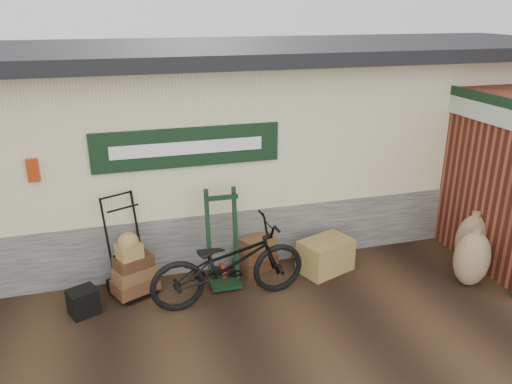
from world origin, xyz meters
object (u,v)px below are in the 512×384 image
porter_trolley (127,245)px  green_barrow (223,238)px  wicker_hamper (326,255)px  black_trunk (83,302)px  suitcase_stack (256,253)px  bicycle (229,259)px

porter_trolley → green_barrow: (1.31, -0.15, -0.01)m
porter_trolley → wicker_hamper: (2.87, -0.24, -0.46)m
wicker_hamper → black_trunk: wicker_hamper is taller
suitcase_stack → bicycle: size_ratio=0.28×
porter_trolley → green_barrow: porter_trolley is taller
porter_trolley → green_barrow: bearing=-30.8°
wicker_hamper → black_trunk: bearing=-177.0°
wicker_hamper → bicycle: size_ratio=0.36×
green_barrow → suitcase_stack: green_barrow is taller
porter_trolley → suitcase_stack: bearing=-21.6°
suitcase_stack → bicycle: bearing=-129.4°
porter_trolley → wicker_hamper: 2.92m
green_barrow → black_trunk: size_ratio=4.03×
black_trunk → bicycle: size_ratio=0.16×
suitcase_stack → black_trunk: size_ratio=1.73×
green_barrow → bicycle: bearing=-91.8°
suitcase_stack → wicker_hamper: suitcase_stack is taller
wicker_hamper → bicycle: bearing=-166.2°
suitcase_stack → wicker_hamper: (1.00, -0.32, -0.02)m
green_barrow → suitcase_stack: 0.74m
green_barrow → black_trunk: bearing=-170.7°
suitcase_stack → black_trunk: 2.53m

